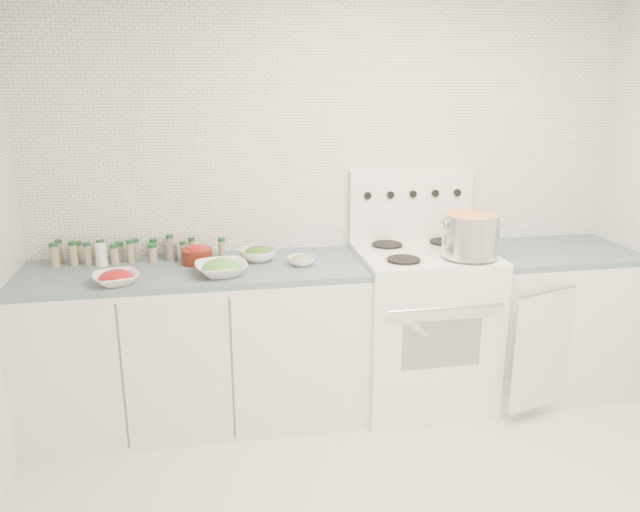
{
  "coord_description": "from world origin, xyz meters",
  "views": [
    {
      "loc": [
        -0.72,
        -2.1,
        1.9
      ],
      "look_at": [
        -0.14,
        1.14,
        0.95
      ],
      "focal_mm": 35.0,
      "sensor_mm": 36.0,
      "label": 1
    }
  ],
  "objects_px": {
    "stove": "(421,322)",
    "stock_pot": "(471,233)",
    "bowl_snowpea": "(221,268)",
    "bowl_tomato": "(116,278)"
  },
  "relations": [
    {
      "from": "stove",
      "to": "bowl_tomato",
      "type": "xyz_separation_m",
      "value": [
        -1.68,
        -0.19,
        0.44
      ]
    },
    {
      "from": "bowl_tomato",
      "to": "stove",
      "type": "bearing_deg",
      "value": 6.61
    },
    {
      "from": "stock_pot",
      "to": "bowl_snowpea",
      "type": "relative_size",
      "value": 1.07
    },
    {
      "from": "stock_pot",
      "to": "bowl_tomato",
      "type": "height_order",
      "value": "stock_pot"
    },
    {
      "from": "stock_pot",
      "to": "bowl_tomato",
      "type": "relative_size",
      "value": 1.2
    },
    {
      "from": "bowl_tomato",
      "to": "bowl_snowpea",
      "type": "height_order",
      "value": "bowl_snowpea"
    },
    {
      "from": "stove",
      "to": "stock_pot",
      "type": "relative_size",
      "value": 4.17
    },
    {
      "from": "stove",
      "to": "bowl_tomato",
      "type": "height_order",
      "value": "stove"
    },
    {
      "from": "stove",
      "to": "bowl_snowpea",
      "type": "relative_size",
      "value": 4.46
    },
    {
      "from": "bowl_tomato",
      "to": "bowl_snowpea",
      "type": "relative_size",
      "value": 0.89
    }
  ]
}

